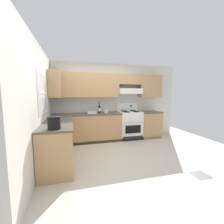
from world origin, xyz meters
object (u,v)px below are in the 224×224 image
stove (130,125)px  paper_towel_roll (106,111)px  wine_bottle (99,109)px  bowl (92,113)px  bucket (54,123)px

stove → paper_towel_roll: 0.96m
wine_bottle → bowl: bearing=-162.7°
stove → bowl: 1.38m
stove → paper_towel_roll: (-0.83, 0.04, 0.49)m
wine_bottle → paper_towel_roll: (0.21, -0.02, -0.08)m
stove → wine_bottle: wine_bottle is taller
wine_bottle → paper_towel_roll: 0.23m
stove → bowl: size_ratio=4.28×
bowl → wine_bottle: bearing=17.3°
bucket → paper_towel_roll: bucket is taller
stove → wine_bottle: 1.19m
paper_towel_roll → wine_bottle: bearing=173.8°
wine_bottle → paper_towel_roll: wine_bottle is taller
wine_bottle → bucket: 2.39m
paper_towel_roll → bucket: bearing=-123.9°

